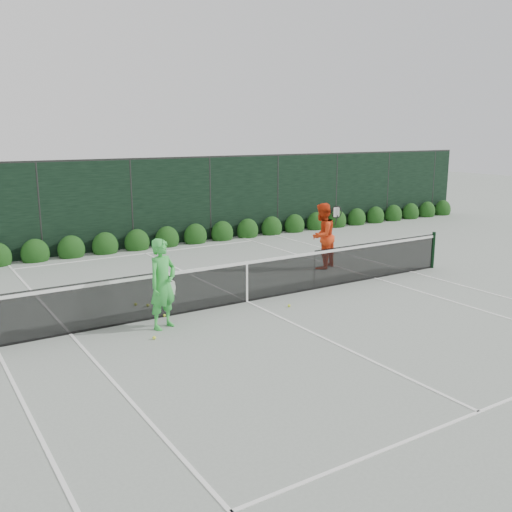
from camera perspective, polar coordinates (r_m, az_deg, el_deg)
ground at (r=13.51m, az=-0.92°, el=-4.60°), size 80.00×80.00×0.00m
tennis_net at (r=13.35m, az=-1.01°, el=-2.43°), size 12.90×0.10×1.07m
player_woman at (r=11.67m, az=-9.31°, el=-2.77°), size 0.79×0.66×1.86m
player_man at (r=16.68m, az=6.63°, el=2.01°), size 1.15×1.04×1.92m
court_lines at (r=13.51m, az=-0.92°, el=-4.57°), size 11.03×23.83×0.01m
windscreen_fence at (r=10.97m, az=6.46°, el=-0.50°), size 32.00×21.07×3.06m
hedge_row at (r=19.74m, az=-11.81°, el=1.30°), size 31.66×0.65×0.94m
tennis_balls at (r=12.72m, az=-7.71°, el=-5.64°), size 3.49×2.36×0.07m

